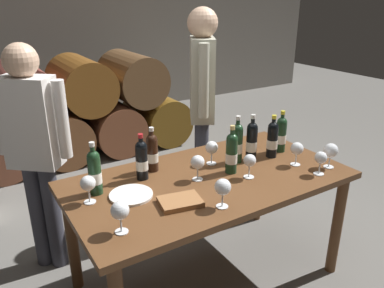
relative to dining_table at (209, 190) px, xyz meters
The scene contains 25 objects.
ground_plane 0.67m from the dining_table, ahead, with size 14.00×14.00×0.00m, color #66635E.
cellar_back_wall 4.26m from the dining_table, 90.00° to the left, with size 10.00×0.24×2.80m, color gray.
barrel_stack 2.60m from the dining_table, 90.00° to the left, with size 2.49×0.90×1.15m.
dining_table is the anchor object (origin of this frame).
wine_bottle_0 0.46m from the dining_table, 150.30° to the left, with size 0.07×0.07×0.29m.
wine_bottle_1 0.27m from the dining_table, ahead, with size 0.07×0.07×0.31m.
wine_bottle_2 0.45m from the dining_table, 10.21° to the left, with size 0.07×0.07×0.32m.
wine_bottle_3 0.43m from the dining_table, 132.45° to the left, with size 0.07×0.07×0.29m.
wine_bottle_4 0.71m from the dining_table, 165.29° to the left, with size 0.07×0.07×0.31m.
wine_bottle_5 0.70m from the dining_table, ahead, with size 0.07×0.07×0.30m.
wine_bottle_6 0.37m from the dining_table, 18.82° to the left, with size 0.07×0.07×0.32m.
wine_bottle_7 0.58m from the dining_table, ahead, with size 0.07×0.07×0.30m.
wine_glass_0 0.28m from the dining_table, 51.89° to the left, with size 0.08×0.08×0.16m.
wine_glass_1 0.71m from the dining_table, 28.45° to the right, with size 0.08×0.08×0.15m.
wine_glass_2 0.22m from the dining_table, behind, with size 0.08×0.08×0.16m.
wine_glass_3 0.41m from the dining_table, 113.54° to the right, with size 0.09×0.09×0.16m.
wine_glass_4 0.75m from the dining_table, 159.15° to the right, with size 0.09×0.09×0.16m.
wine_glass_5 0.63m from the dining_table, 14.40° to the right, with size 0.08×0.08×0.16m.
wine_glass_6 0.81m from the dining_table, 21.53° to the right, with size 0.09×0.09×0.16m.
wine_glass_7 0.75m from the dining_table, behind, with size 0.08×0.08×0.16m.
wine_glass_8 0.31m from the dining_table, 32.52° to the right, with size 0.08×0.08×0.15m.
tasting_notebook 0.38m from the dining_table, 149.88° to the right, with size 0.22×0.16×0.03m, color #936038.
serving_plate 0.51m from the dining_table, behind, with size 0.24×0.24×0.01m, color white.
sommelier_presenting 0.95m from the dining_table, 59.81° to the left, with size 0.32×0.44×1.72m.
taster_seated_left 1.14m from the dining_table, 139.84° to the left, with size 0.40×0.35×1.54m.
Camera 1 is at (-1.19, -1.71, 1.80)m, focal length 35.60 mm.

